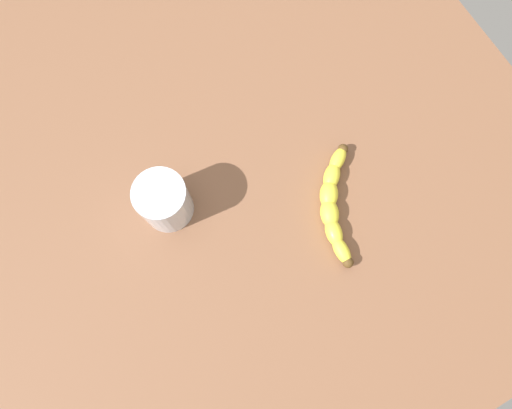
% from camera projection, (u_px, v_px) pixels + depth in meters
% --- Properties ---
extents(wooden_tabletop, '(1.20, 1.20, 0.03)m').
position_uv_depth(wooden_tabletop, '(223.00, 164.00, 0.88)').
color(wooden_tabletop, brown).
rests_on(wooden_tabletop, ground).
extents(banana, '(0.20, 0.13, 0.03)m').
position_uv_depth(banana, '(334.00, 204.00, 0.82)').
color(banana, yellow).
rests_on(banana, wooden_tabletop).
extents(smoothie_glass, '(0.09, 0.09, 0.10)m').
position_uv_depth(smoothie_glass, '(164.00, 201.00, 0.79)').
color(smoothie_glass, silver).
rests_on(smoothie_glass, wooden_tabletop).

